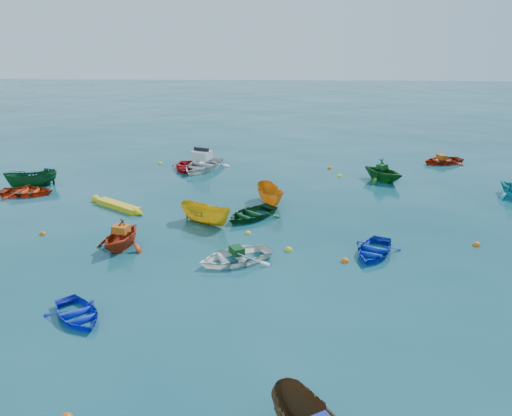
{
  "coord_description": "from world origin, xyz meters",
  "views": [
    {
      "loc": [
        1.04,
        -19.95,
        9.37
      ],
      "look_at": [
        0.0,
        5.0,
        0.4
      ],
      "focal_mm": 35.0,
      "sensor_mm": 36.0,
      "label": 1
    }
  ],
  "objects_px": {
    "motorboat_white": "(202,169)",
    "dinghy_blue_se": "(373,254)",
    "dinghy_blue_sw": "(78,318)",
    "kayak_yellow": "(119,208)",
    "dinghy_white_near": "(235,261)"
  },
  "relations": [
    {
      "from": "motorboat_white",
      "to": "dinghy_blue_se",
      "type": "bearing_deg",
      "value": -32.68
    },
    {
      "from": "dinghy_blue_sw",
      "to": "dinghy_blue_se",
      "type": "distance_m",
      "value": 12.46
    },
    {
      "from": "dinghy_blue_sw",
      "to": "kayak_yellow",
      "type": "bearing_deg",
      "value": 58.52
    },
    {
      "from": "dinghy_blue_sw",
      "to": "dinghy_blue_se",
      "type": "height_order",
      "value": "dinghy_blue_se"
    },
    {
      "from": "dinghy_blue_se",
      "to": "kayak_yellow",
      "type": "xyz_separation_m",
      "value": [
        -13.07,
        5.43,
        0.0
      ]
    },
    {
      "from": "motorboat_white",
      "to": "dinghy_blue_sw",
      "type": "bearing_deg",
      "value": -72.0
    },
    {
      "from": "kayak_yellow",
      "to": "dinghy_blue_sw",
      "type": "bearing_deg",
      "value": -135.09
    },
    {
      "from": "dinghy_white_near",
      "to": "dinghy_blue_se",
      "type": "distance_m",
      "value": 6.14
    },
    {
      "from": "kayak_yellow",
      "to": "motorboat_white",
      "type": "bearing_deg",
      "value": 12.17
    },
    {
      "from": "dinghy_white_near",
      "to": "dinghy_blue_se",
      "type": "relative_size",
      "value": 1.11
    },
    {
      "from": "dinghy_blue_sw",
      "to": "dinghy_white_near",
      "type": "bearing_deg",
      "value": 1.23
    },
    {
      "from": "dinghy_white_near",
      "to": "kayak_yellow",
      "type": "xyz_separation_m",
      "value": [
        -7.01,
        6.43,
        0.0
      ]
    },
    {
      "from": "dinghy_blue_sw",
      "to": "kayak_yellow",
      "type": "distance_m",
      "value": 11.27
    },
    {
      "from": "dinghy_white_near",
      "to": "kayak_yellow",
      "type": "distance_m",
      "value": 9.51
    },
    {
      "from": "dinghy_white_near",
      "to": "dinghy_blue_sw",
      "type": "bearing_deg",
      "value": -76.76
    }
  ]
}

